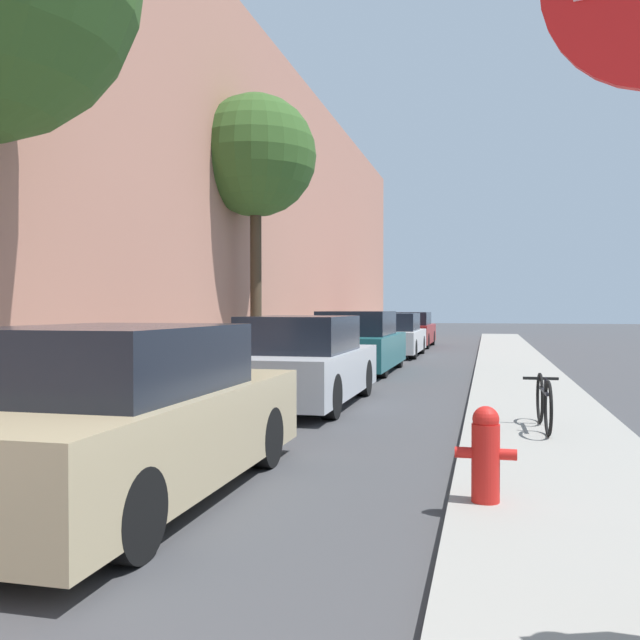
{
  "coord_description": "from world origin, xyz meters",
  "views": [
    {
      "loc": [
        2.19,
        0.75,
        1.61
      ],
      "look_at": [
        -0.29,
        10.96,
        1.43
      ],
      "focal_mm": 38.71,
      "sensor_mm": 36.0,
      "label": 1
    }
  ],
  "objects_px": {
    "parked_car_silver": "(303,363)",
    "parked_car_white": "(393,336)",
    "fire_hydrant": "(486,453)",
    "parked_car_teal": "(358,344)",
    "parked_car_red": "(411,330)",
    "bicycle": "(544,402)",
    "parked_car_champagne": "(122,417)",
    "street_tree_far": "(256,157)"
  },
  "relations": [
    {
      "from": "bicycle",
      "to": "parked_car_champagne",
      "type": "bearing_deg",
      "value": -136.83
    },
    {
      "from": "parked_car_silver",
      "to": "bicycle",
      "type": "height_order",
      "value": "parked_car_silver"
    },
    {
      "from": "parked_car_white",
      "to": "fire_hydrant",
      "type": "relative_size",
      "value": 6.04
    },
    {
      "from": "parked_car_white",
      "to": "bicycle",
      "type": "distance_m",
      "value": 14.7
    },
    {
      "from": "parked_car_champagne",
      "to": "parked_car_red",
      "type": "height_order",
      "value": "parked_car_champagne"
    },
    {
      "from": "parked_car_teal",
      "to": "fire_hydrant",
      "type": "bearing_deg",
      "value": -74.91
    },
    {
      "from": "parked_car_white",
      "to": "parked_car_red",
      "type": "relative_size",
      "value": 0.95
    },
    {
      "from": "fire_hydrant",
      "to": "bicycle",
      "type": "height_order",
      "value": "fire_hydrant"
    },
    {
      "from": "parked_car_red",
      "to": "bicycle",
      "type": "height_order",
      "value": "parked_car_red"
    },
    {
      "from": "parked_car_champagne",
      "to": "street_tree_far",
      "type": "xyz_separation_m",
      "value": [
        -2.49,
        10.71,
        4.59
      ]
    },
    {
      "from": "parked_car_teal",
      "to": "parked_car_white",
      "type": "relative_size",
      "value": 1.04
    },
    {
      "from": "street_tree_far",
      "to": "bicycle",
      "type": "relative_size",
      "value": 4.17
    },
    {
      "from": "parked_car_champagne",
      "to": "street_tree_far",
      "type": "height_order",
      "value": "street_tree_far"
    },
    {
      "from": "parked_car_silver",
      "to": "parked_car_champagne",
      "type": "bearing_deg",
      "value": -90.21
    },
    {
      "from": "parked_car_silver",
      "to": "parked_car_white",
      "type": "distance_m",
      "value": 12.05
    },
    {
      "from": "parked_car_teal",
      "to": "street_tree_far",
      "type": "relative_size",
      "value": 0.7
    },
    {
      "from": "parked_car_silver",
      "to": "fire_hydrant",
      "type": "height_order",
      "value": "parked_car_silver"
    },
    {
      "from": "parked_car_champagne",
      "to": "fire_hydrant",
      "type": "xyz_separation_m",
      "value": [
        2.98,
        0.19,
        -0.19
      ]
    },
    {
      "from": "parked_car_white",
      "to": "parked_car_teal",
      "type": "bearing_deg",
      "value": -90.97
    },
    {
      "from": "parked_car_teal",
      "to": "street_tree_far",
      "type": "distance_m",
      "value": 5.25
    },
    {
      "from": "parked_car_silver",
      "to": "parked_car_red",
      "type": "distance_m",
      "value": 17.74
    },
    {
      "from": "parked_car_red",
      "to": "parked_car_silver",
      "type": "bearing_deg",
      "value": -89.69
    },
    {
      "from": "parked_car_teal",
      "to": "parked_car_white",
      "type": "xyz_separation_m",
      "value": [
        0.1,
        5.94,
        -0.04
      ]
    },
    {
      "from": "parked_car_teal",
      "to": "fire_hydrant",
      "type": "height_order",
      "value": "parked_car_teal"
    },
    {
      "from": "street_tree_far",
      "to": "bicycle",
      "type": "height_order",
      "value": "street_tree_far"
    },
    {
      "from": "parked_car_silver",
      "to": "parked_car_teal",
      "type": "bearing_deg",
      "value": 91.82
    },
    {
      "from": "parked_car_red",
      "to": "bicycle",
      "type": "relative_size",
      "value": 2.94
    },
    {
      "from": "parked_car_teal",
      "to": "parked_car_red",
      "type": "distance_m",
      "value": 11.62
    },
    {
      "from": "parked_car_white",
      "to": "parked_car_red",
      "type": "height_order",
      "value": "parked_car_red"
    },
    {
      "from": "parked_car_silver",
      "to": "bicycle",
      "type": "xyz_separation_m",
      "value": [
        3.65,
        -2.16,
        -0.24
      ]
    },
    {
      "from": "parked_car_silver",
      "to": "fire_hydrant",
      "type": "xyz_separation_m",
      "value": [
        2.96,
        -5.6,
        -0.2
      ]
    },
    {
      "from": "parked_car_silver",
      "to": "parked_car_white",
      "type": "height_order",
      "value": "parked_car_silver"
    },
    {
      "from": "parked_car_red",
      "to": "parked_car_teal",
      "type": "bearing_deg",
      "value": -90.48
    },
    {
      "from": "parked_car_teal",
      "to": "bicycle",
      "type": "relative_size",
      "value": 2.91
    },
    {
      "from": "parked_car_red",
      "to": "bicycle",
      "type": "bearing_deg",
      "value": -79.33
    },
    {
      "from": "parked_car_red",
      "to": "street_tree_far",
      "type": "xyz_separation_m",
      "value": [
        -2.41,
        -12.82,
        4.59
      ]
    },
    {
      "from": "parked_car_champagne",
      "to": "bicycle",
      "type": "xyz_separation_m",
      "value": [
        3.67,
        3.63,
        -0.23
      ]
    },
    {
      "from": "parked_car_silver",
      "to": "parked_car_teal",
      "type": "height_order",
      "value": "parked_car_teal"
    },
    {
      "from": "street_tree_far",
      "to": "parked_car_red",
      "type": "bearing_deg",
      "value": 79.34
    },
    {
      "from": "parked_car_champagne",
      "to": "parked_car_silver",
      "type": "height_order",
      "value": "parked_car_silver"
    },
    {
      "from": "parked_car_champagne",
      "to": "parked_car_red",
      "type": "distance_m",
      "value": 23.53
    },
    {
      "from": "parked_car_white",
      "to": "parked_car_red",
      "type": "distance_m",
      "value": 5.69
    }
  ]
}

